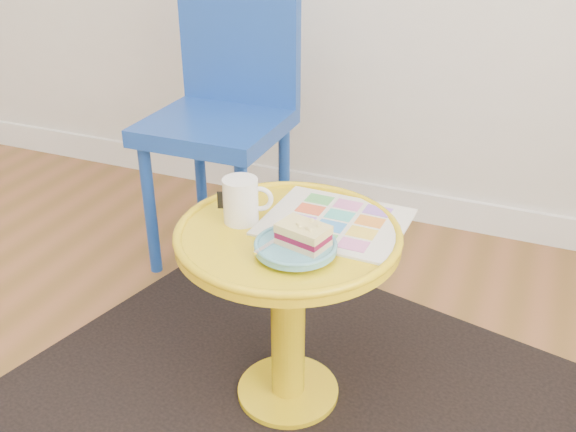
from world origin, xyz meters
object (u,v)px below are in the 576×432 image
at_px(side_table, 288,282).
at_px(mug, 242,199).
at_px(plate, 296,247).
at_px(newspaper, 335,222).
at_px(chair, 226,101).

bearing_deg(side_table, mug, 176.69).
bearing_deg(mug, plate, -47.81).
height_order(newspaper, mug, mug).
height_order(side_table, mug, mug).
xyz_separation_m(chair, plate, (0.53, -0.70, -0.04)).
bearing_deg(side_table, newspaper, 44.04).
distance_m(side_table, newspaper, 0.18).
distance_m(mug, plate, 0.19).
relative_size(mug, plate, 0.65).
height_order(chair, plate, chair).
relative_size(newspaper, mug, 2.82).
bearing_deg(mug, side_table, -23.25).
bearing_deg(mug, newspaper, 0.31).
height_order(side_table, newspaper, newspaper).
bearing_deg(chair, plate, -53.52).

